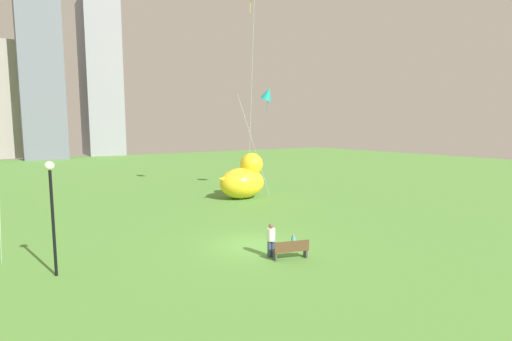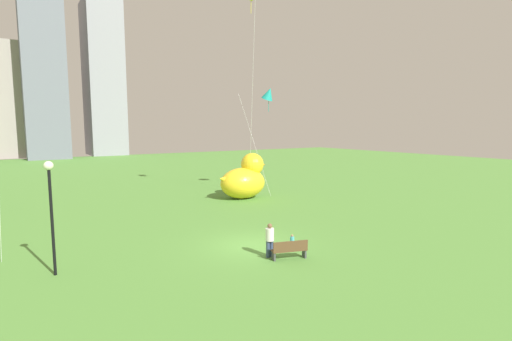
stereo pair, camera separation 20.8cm
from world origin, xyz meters
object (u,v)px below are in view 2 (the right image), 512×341
object	(u,v)px
person_adult	(270,239)
lamppost	(51,198)
giant_inflatable_duck	(244,179)
kite_teal	(269,94)
person_child	(292,242)
park_bench	(290,249)

from	to	relation	value
person_adult	lamppost	xyz separation A→B (m)	(-8.74, 3.14, 2.37)
giant_inflatable_duck	lamppost	bearing A→B (deg)	-146.76
kite_teal	person_child	bearing A→B (deg)	-121.44
park_bench	person_adult	size ratio (longest dim) A/B	1.07
person_adult	person_child	bearing A→B (deg)	1.97
park_bench	person_child	distance (m)	1.14
park_bench	kite_teal	world-z (taller)	kite_teal
person_adult	lamppost	world-z (taller)	lamppost
park_bench	kite_teal	xyz separation A→B (m)	(10.20, 16.19, 8.82)
park_bench	lamppost	distance (m)	10.50
giant_inflatable_duck	park_bench	bearing A→B (deg)	-113.69
park_bench	person_adult	bearing A→B (deg)	127.95
lamppost	kite_teal	xyz separation A→B (m)	(19.54, 12.28, 6.03)
park_bench	person_child	world-z (taller)	park_bench
person_adult	giant_inflatable_duck	distance (m)	14.96
person_adult	kite_teal	bearing A→B (deg)	55.00
park_bench	lamppost	world-z (taller)	lamppost
park_bench	kite_teal	distance (m)	21.07
park_bench	lamppost	bearing A→B (deg)	157.27
person_child	giant_inflatable_duck	size ratio (longest dim) A/B	0.18
person_child	kite_teal	distance (m)	20.07
kite_teal	lamppost	bearing A→B (deg)	-147.85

